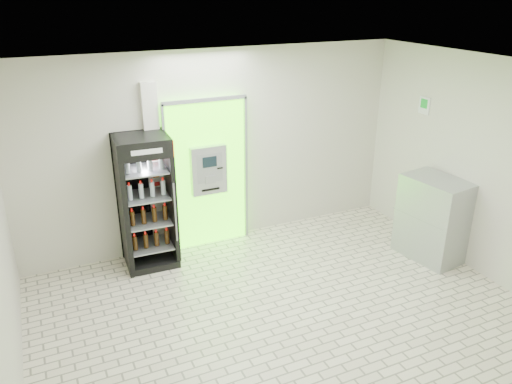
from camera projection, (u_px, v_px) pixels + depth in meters
ground at (292, 323)px, 6.08m from camera, size 6.00×6.00×0.00m
room_shell at (296, 183)px, 5.38m from camera, size 6.00×6.00×6.00m
atm_assembly at (207, 173)px, 7.58m from camera, size 1.30×0.24×2.33m
pillar at (155, 172)px, 7.26m from camera, size 0.22×0.11×2.60m
beverage_cooler at (146, 204)px, 7.09m from camera, size 0.76×0.71×1.94m
steel_cabinet at (433, 218)px, 7.37m from camera, size 0.76×1.02×1.25m
exit_sign at (424, 105)px, 7.59m from camera, size 0.02×0.22×0.26m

